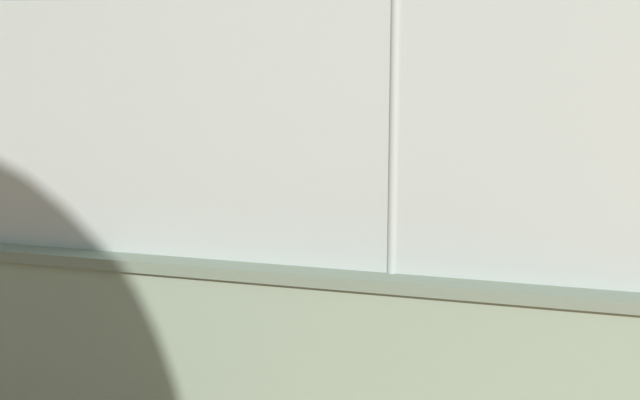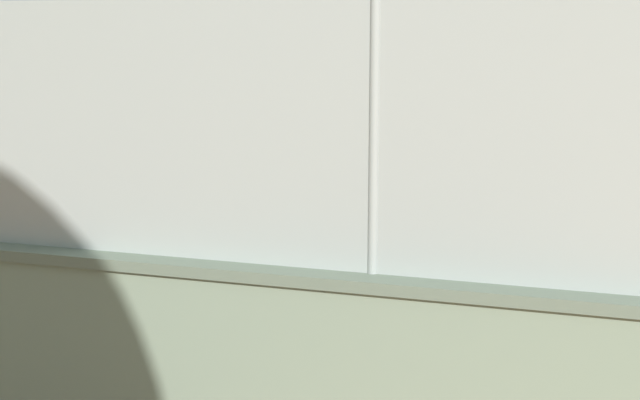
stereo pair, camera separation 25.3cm
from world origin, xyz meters
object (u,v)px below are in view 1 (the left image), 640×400
object	(u,v)px
player_at_service_line	(604,174)
sports_ball	(441,202)
player_near_wall_returning	(495,195)
player_foreground_swinging	(379,158)

from	to	relation	value
player_at_service_line	sports_ball	bearing A→B (deg)	53.88
sports_ball	player_near_wall_returning	bearing A→B (deg)	-132.37
player_near_wall_returning	sports_ball	world-z (taller)	player_near_wall_returning
player_at_service_line	player_foreground_swinging	world-z (taller)	player_foreground_swinging
player_near_wall_returning	player_foreground_swinging	distance (m)	3.22
player_near_wall_returning	player_foreground_swinging	size ratio (longest dim) A/B	0.88
player_at_service_line	sports_ball	xyz separation A→B (m)	(2.21, 3.02, -0.05)
sports_ball	player_foreground_swinging	bearing A→B (deg)	-60.07
player_at_service_line	player_near_wall_returning	bearing A→B (deg)	56.14
player_at_service_line	player_foreground_swinging	bearing A→B (deg)	1.44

